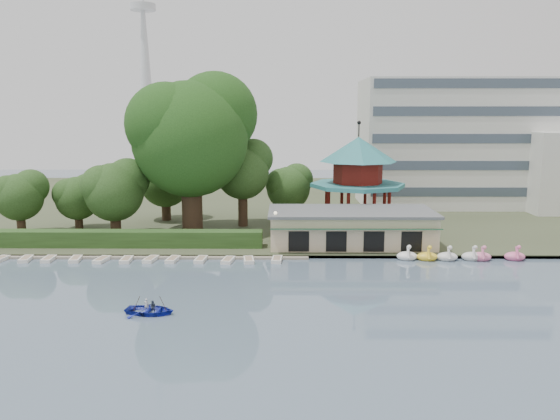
{
  "coord_description": "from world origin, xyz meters",
  "views": [
    {
      "loc": [
        2.47,
        -38.61,
        14.96
      ],
      "look_at": [
        2.0,
        18.0,
        5.0
      ],
      "focal_mm": 35.0,
      "sensor_mm": 36.0,
      "label": 1
    }
  ],
  "objects_px": {
    "dock": "(148,257)",
    "rowboat_with_passengers": "(150,307)",
    "pavilion": "(358,173)",
    "boathouse": "(351,227)",
    "big_tree": "(192,131)"
  },
  "relations": [
    {
      "from": "dock",
      "to": "big_tree",
      "type": "height_order",
      "value": "big_tree"
    },
    {
      "from": "dock",
      "to": "pavilion",
      "type": "bearing_deg",
      "value": 31.66
    },
    {
      "from": "pavilion",
      "to": "rowboat_with_passengers",
      "type": "height_order",
      "value": "pavilion"
    },
    {
      "from": "rowboat_with_passengers",
      "to": "pavilion",
      "type": "bearing_deg",
      "value": 57.68
    },
    {
      "from": "big_tree",
      "to": "rowboat_with_passengers",
      "type": "distance_m",
      "value": 30.13
    },
    {
      "from": "boathouse",
      "to": "pavilion",
      "type": "distance_m",
      "value": 11.43
    },
    {
      "from": "dock",
      "to": "pavilion",
      "type": "height_order",
      "value": "pavilion"
    },
    {
      "from": "rowboat_with_passengers",
      "to": "boathouse",
      "type": "bearing_deg",
      "value": 50.05
    },
    {
      "from": "pavilion",
      "to": "big_tree",
      "type": "bearing_deg",
      "value": -169.73
    },
    {
      "from": "dock",
      "to": "rowboat_with_passengers",
      "type": "relative_size",
      "value": 5.93
    },
    {
      "from": "dock",
      "to": "pavilion",
      "type": "xyz_separation_m",
      "value": [
        24.0,
        14.8,
        7.36
      ]
    },
    {
      "from": "boathouse",
      "to": "big_tree",
      "type": "height_order",
      "value": "big_tree"
    },
    {
      "from": "boathouse",
      "to": "big_tree",
      "type": "distance_m",
      "value": 22.46
    },
    {
      "from": "dock",
      "to": "pavilion",
      "type": "relative_size",
      "value": 2.52
    },
    {
      "from": "pavilion",
      "to": "big_tree",
      "type": "distance_m",
      "value": 21.84
    }
  ]
}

